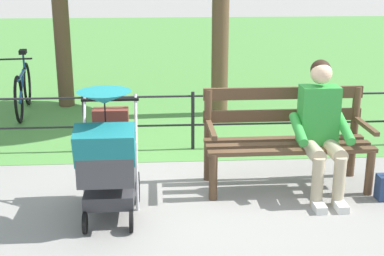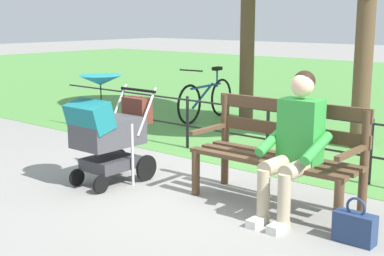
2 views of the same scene
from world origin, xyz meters
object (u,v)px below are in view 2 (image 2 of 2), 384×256
(person_on_bench, at_px, (294,141))
(bicycle, at_px, (206,99))
(park_bench, at_px, (280,149))
(handbag, at_px, (355,227))
(stroller, at_px, (108,128))

(person_on_bench, xyz_separation_m, bicycle, (3.49, -3.09, -0.31))
(park_bench, distance_m, handbag, 1.12)
(stroller, xyz_separation_m, handbag, (-2.63, -0.21, -0.47))
(park_bench, distance_m, bicycle, 4.31)
(park_bench, bearing_deg, bicycle, -41.80)
(handbag, bearing_deg, bicycle, -38.37)
(person_on_bench, height_order, stroller, person_on_bench)
(stroller, bearing_deg, person_on_bench, -167.99)
(stroller, height_order, handbag, stroller)
(bicycle, bearing_deg, park_bench, 138.20)
(park_bench, height_order, bicycle, park_bench)
(person_on_bench, distance_m, handbag, 0.89)
(handbag, bearing_deg, person_on_bench, -16.67)
(person_on_bench, xyz_separation_m, handbag, (-0.67, 0.20, -0.55))
(person_on_bench, distance_m, bicycle, 4.67)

